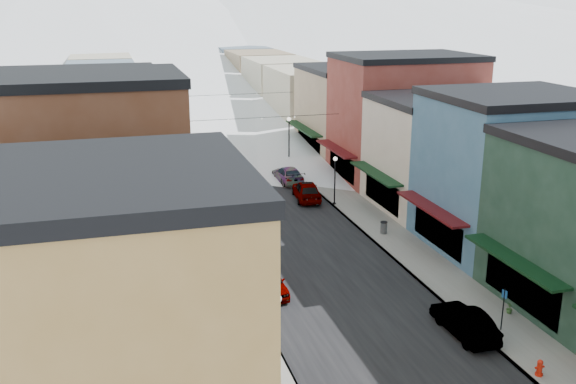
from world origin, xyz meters
TOP-DOWN VIEW (x-y plane):
  - road at (0.00, 60.00)m, footprint 10.00×160.00m
  - sidewalk_left at (-6.60, 60.00)m, footprint 3.20×160.00m
  - sidewalk_right at (6.60, 60.00)m, footprint 3.20×160.00m
  - curb_left at (-5.05, 60.00)m, footprint 0.10×160.00m
  - curb_right at (5.05, 60.00)m, footprint 0.10×160.00m
  - bldg_l_yellow at (-13.19, 4.00)m, footprint 11.30×8.70m
  - bldg_l_cream at (-13.19, 12.50)m, footprint 11.30×8.20m
  - bldg_l_brick_near at (-13.69, 20.50)m, footprint 12.30×8.20m
  - bldg_l_grayblue at (-13.19, 29.00)m, footprint 11.30×9.20m
  - bldg_l_brick_far at (-14.19, 38.00)m, footprint 13.30×9.20m
  - bldg_l_tan at (-13.19, 48.00)m, footprint 11.30×11.20m
  - bldg_r_blue at (13.19, 21.00)m, footprint 11.30×9.20m
  - bldg_r_cream at (13.69, 30.00)m, footprint 12.30×9.20m
  - bldg_r_brick_far at (14.19, 39.00)m, footprint 13.30×9.20m
  - bldg_r_tan at (13.19, 49.00)m, footprint 11.30×11.20m
  - distant_blocks at (0.00, 83.00)m, footprint 34.00×55.00m
  - mountain_ridge at (-19.47, 277.18)m, footprint 670.00×340.00m
  - overhead_cables at (0.00, 47.50)m, footprint 16.40×15.04m
  - car_silver_sedan at (-3.95, 18.27)m, footprint 1.77×4.19m
  - car_dark_hatch at (-3.86, 33.56)m, footprint 1.59×4.50m
  - car_silver_wagon at (-4.11, 47.26)m, footprint 2.40×5.75m
  - car_green_sedan at (4.30, 10.89)m, footprint 1.62×4.40m
  - car_gray_suv at (3.50, 34.71)m, footprint 2.53×5.03m
  - car_black_sedan at (3.50, 40.42)m, footprint 2.14×5.02m
  - car_lane_silver at (-1.68, 51.54)m, footprint 2.34×4.64m
  - car_lane_white at (1.27, 71.13)m, footprint 3.20×6.06m
  - fire_hydrant at (5.47, 6.52)m, footprint 0.45×0.34m
  - parking_sign at (6.22, 10.57)m, footprint 0.11×0.30m
  - trash_can at (6.26, 25.11)m, footprint 0.51×0.51m
  - streetlamp_near at (5.20, 32.53)m, footprint 0.33×0.33m
  - streetlamp_far at (5.20, 46.06)m, footprint 0.40×0.40m
  - planter_far at (7.66, 12.02)m, footprint 0.44×0.44m
  - snow_pile_mid at (-4.88, 16.58)m, footprint 2.48×2.73m
  - snow_pile_far at (-4.75, 38.13)m, footprint 2.33×2.64m

SIDE VIEW (x-z plane):
  - road at x=0.00m, z-range 0.00..0.01m
  - sidewalk_left at x=-6.60m, z-range 0.00..0.15m
  - sidewalk_right at x=6.60m, z-range 0.00..0.15m
  - curb_left at x=-5.05m, z-range 0.00..0.15m
  - curb_right at x=5.05m, z-range 0.00..0.15m
  - planter_far at x=7.66m, z-range 0.15..0.71m
  - snow_pile_far at x=-4.75m, z-range -0.02..0.97m
  - snow_pile_mid at x=-4.88m, z-range -0.02..1.03m
  - fire_hydrant at x=5.47m, z-range 0.12..0.89m
  - trash_can at x=6.26m, z-range 0.16..1.02m
  - car_silver_sedan at x=-3.95m, z-range 0.00..1.42m
  - car_green_sedan at x=4.30m, z-range 0.00..1.44m
  - car_black_sedan at x=3.50m, z-range 0.00..1.44m
  - car_dark_hatch at x=-3.86m, z-range 0.00..1.48m
  - car_lane_silver at x=-1.68m, z-range 0.00..1.52m
  - car_lane_white at x=1.27m, z-range 0.00..1.62m
  - car_gray_suv at x=3.50m, z-range 0.00..1.64m
  - car_silver_wagon at x=-4.11m, z-range 0.00..1.66m
  - parking_sign at x=6.22m, z-range 0.34..2.61m
  - streetlamp_near at x=5.20m, z-range 0.67..4.62m
  - streetlamp_far at x=5.20m, z-range 0.79..5.66m
  - distant_blocks at x=0.00m, z-range 0.00..8.00m
  - bldg_r_cream at x=13.69m, z-range 0.01..9.01m
  - bldg_l_grayblue at x=-13.19m, z-range 0.01..9.01m
  - bldg_r_tan at x=13.19m, z-range 0.01..9.51m
  - bldg_l_cream at x=-13.19m, z-range 0.01..9.51m
  - bldg_l_tan at x=-13.19m, z-range 0.01..10.01m
  - bldg_r_blue at x=13.19m, z-range 0.01..10.51m
  - bldg_l_brick_far at x=-14.19m, z-range 0.01..11.01m
  - bldg_r_brick_far at x=14.19m, z-range 0.01..11.51m
  - bldg_l_yellow at x=-13.19m, z-range 0.01..11.51m
  - overhead_cables at x=0.00m, z-range 6.18..6.22m
  - bldg_l_brick_near at x=-13.69m, z-range 0.01..12.51m
  - mountain_ridge at x=-19.47m, z-range -2.64..31.36m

